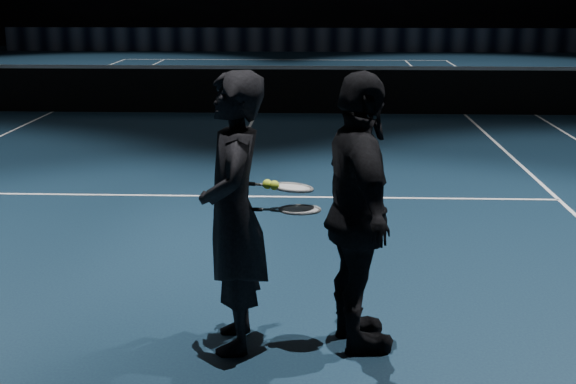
% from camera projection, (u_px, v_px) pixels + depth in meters
% --- Properties ---
extents(floor, '(36.00, 36.00, 0.00)m').
position_uv_depth(floor, '(256.00, 114.00, 15.84)').
color(floor, black).
rests_on(floor, ground).
extents(court_lines, '(10.98, 23.78, 0.01)m').
position_uv_depth(court_lines, '(256.00, 114.00, 15.84)').
color(court_lines, white).
rests_on(court_lines, floor).
extents(net_mesh, '(12.80, 0.02, 0.86)m').
position_uv_depth(net_mesh, '(256.00, 91.00, 15.73)').
color(net_mesh, black).
rests_on(net_mesh, floor).
extents(net_tape, '(12.80, 0.03, 0.07)m').
position_uv_depth(net_tape, '(256.00, 67.00, 15.61)').
color(net_tape, white).
rests_on(net_tape, net_mesh).
extents(sponsor_backdrop, '(22.00, 0.15, 0.90)m').
position_uv_depth(sponsor_backdrop, '(289.00, 40.00, 30.72)').
color(sponsor_backdrop, black).
rests_on(sponsor_backdrop, floor).
extents(player_a, '(0.53, 0.75, 1.93)m').
position_uv_depth(player_a, '(234.00, 213.00, 5.43)').
color(player_a, black).
rests_on(player_a, floor).
extents(player_b, '(0.70, 1.20, 1.93)m').
position_uv_depth(player_b, '(359.00, 214.00, 5.42)').
color(player_b, black).
rests_on(player_b, floor).
extents(racket_lower, '(0.69, 0.24, 0.03)m').
position_uv_depth(racket_lower, '(300.00, 210.00, 5.42)').
color(racket_lower, black).
rests_on(racket_lower, player_a).
extents(racket_upper, '(0.70, 0.28, 0.10)m').
position_uv_depth(racket_upper, '(293.00, 188.00, 5.42)').
color(racket_upper, black).
rests_on(racket_upper, player_b).
extents(tennis_balls, '(0.12, 0.10, 0.12)m').
position_uv_depth(tennis_balls, '(271.00, 182.00, 5.38)').
color(tennis_balls, '#CEE931').
rests_on(tennis_balls, racket_upper).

